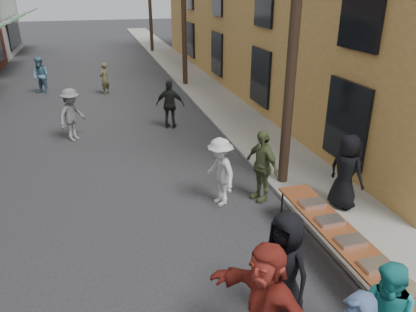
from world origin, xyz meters
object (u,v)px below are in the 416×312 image
guest_front_a (284,268)px  server (346,172)px  serving_table (341,235)px  catering_tray_sausage (404,292)px  utility_pole_near (296,8)px

guest_front_a → server: (2.88, 2.75, 0.04)m
serving_table → guest_front_a: bearing=-151.3°
serving_table → catering_tray_sausage: bearing=-90.0°
utility_pole_near → serving_table: 5.18m
server → serving_table: bearing=125.0°
utility_pole_near → serving_table: utility_pole_near is taller
catering_tray_sausage → server: size_ratio=0.28×
utility_pole_near → serving_table: size_ratio=2.25×
catering_tray_sausage → guest_front_a: (-1.59, 0.78, 0.18)m
serving_table → catering_tray_sausage: size_ratio=8.00×
utility_pole_near → server: utility_pole_near is taller
catering_tray_sausage → guest_front_a: bearing=154.0°
catering_tray_sausage → guest_front_a: 1.78m
utility_pole_near → server: 3.93m
utility_pole_near → serving_table: bearing=-98.1°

